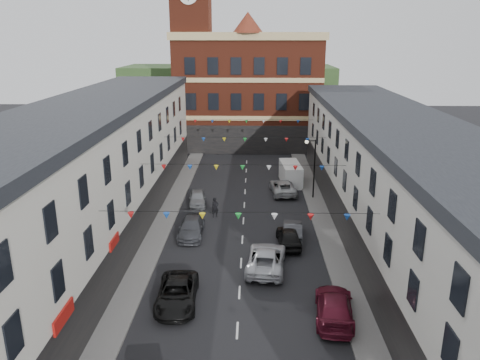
# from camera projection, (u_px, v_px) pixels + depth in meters

# --- Properties ---
(ground) EXTENTS (160.00, 160.00, 0.00)m
(ground) POSITION_uv_depth(u_px,v_px,m) (241.00, 263.00, 33.38)
(ground) COLOR black
(ground) RESTS_ON ground
(pavement_left) EXTENTS (1.80, 64.00, 0.15)m
(pavement_left) POSITION_uv_depth(u_px,v_px,m) (151.00, 249.00, 35.46)
(pavement_left) COLOR #605E5B
(pavement_left) RESTS_ON ground
(pavement_right) EXTENTS (1.80, 64.00, 0.15)m
(pavement_right) POSITION_uv_depth(u_px,v_px,m) (333.00, 251.00, 35.08)
(pavement_right) COLOR #605E5B
(pavement_right) RESTS_ON ground
(terrace_left) EXTENTS (8.40, 56.00, 10.70)m
(terrace_left) POSITION_uv_depth(u_px,v_px,m) (75.00, 186.00, 33.08)
(terrace_left) COLOR silver
(terrace_left) RESTS_ON ground
(terrace_right) EXTENTS (8.40, 56.00, 9.70)m
(terrace_right) POSITION_uv_depth(u_px,v_px,m) (410.00, 196.00, 32.59)
(terrace_right) COLOR beige
(terrace_right) RESTS_ON ground
(civic_building) EXTENTS (20.60, 13.30, 18.50)m
(civic_building) POSITION_uv_depth(u_px,v_px,m) (248.00, 90.00, 67.23)
(civic_building) COLOR maroon
(civic_building) RESTS_ON ground
(clock_tower) EXTENTS (5.60, 5.60, 30.00)m
(clock_tower) POSITION_uv_depth(u_px,v_px,m) (192.00, 41.00, 62.61)
(clock_tower) COLOR maroon
(clock_tower) RESTS_ON ground
(distant_hill) EXTENTS (40.00, 14.00, 10.00)m
(distant_hill) POSITION_uv_depth(u_px,v_px,m) (229.00, 92.00, 91.23)
(distant_hill) COLOR #2C4420
(distant_hill) RESTS_ON ground
(street_lamp) EXTENTS (1.10, 0.36, 6.00)m
(street_lamp) POSITION_uv_depth(u_px,v_px,m) (312.00, 161.00, 45.43)
(street_lamp) COLOR black
(street_lamp) RESTS_ON ground
(car_left_c) EXTENTS (2.59, 5.21, 1.42)m
(car_left_c) POSITION_uv_depth(u_px,v_px,m) (177.00, 293.00, 28.11)
(car_left_c) COLOR black
(car_left_c) RESTS_ON ground
(car_left_d) EXTENTS (2.00, 4.78, 1.38)m
(car_left_d) POSITION_uv_depth(u_px,v_px,m) (191.00, 227.00, 37.84)
(car_left_d) COLOR #404248
(car_left_d) RESTS_ON ground
(car_left_e) EXTENTS (1.99, 4.09, 1.34)m
(car_left_e) POSITION_uv_depth(u_px,v_px,m) (197.00, 198.00, 44.79)
(car_left_e) COLOR gray
(car_left_e) RESTS_ON ground
(car_right_c) EXTENTS (2.69, 5.38, 1.50)m
(car_right_c) POSITION_uv_depth(u_px,v_px,m) (334.00, 306.00, 26.68)
(car_right_c) COLOR maroon
(car_right_c) RESTS_ON ground
(car_right_d) EXTENTS (1.89, 4.34, 1.45)m
(car_right_d) POSITION_uv_depth(u_px,v_px,m) (289.00, 237.00, 36.02)
(car_right_d) COLOR black
(car_right_d) RESTS_ON ground
(car_right_e) EXTENTS (1.77, 4.30, 1.39)m
(car_right_e) POSITION_uv_depth(u_px,v_px,m) (293.00, 230.00, 37.30)
(car_right_e) COLOR #43454A
(car_right_e) RESTS_ON ground
(car_right_f) EXTENTS (2.80, 5.28, 1.41)m
(car_right_f) POSITION_uv_depth(u_px,v_px,m) (283.00, 187.00, 47.92)
(car_right_f) COLOR #A7A9AC
(car_right_f) RESTS_ON ground
(moving_car) EXTENTS (3.07, 5.72, 1.53)m
(moving_car) POSITION_uv_depth(u_px,v_px,m) (266.00, 258.00, 32.41)
(moving_car) COLOR silver
(moving_car) RESTS_ON ground
(white_van) EXTENTS (2.32, 5.19, 2.23)m
(white_van) POSITION_uv_depth(u_px,v_px,m) (291.00, 173.00, 51.16)
(white_van) COLOR white
(white_van) RESTS_ON ground
(pedestrian) EXTENTS (0.78, 0.65, 1.83)m
(pedestrian) POSITION_uv_depth(u_px,v_px,m) (215.00, 208.00, 41.60)
(pedestrian) COLOR black
(pedestrian) RESTS_ON ground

